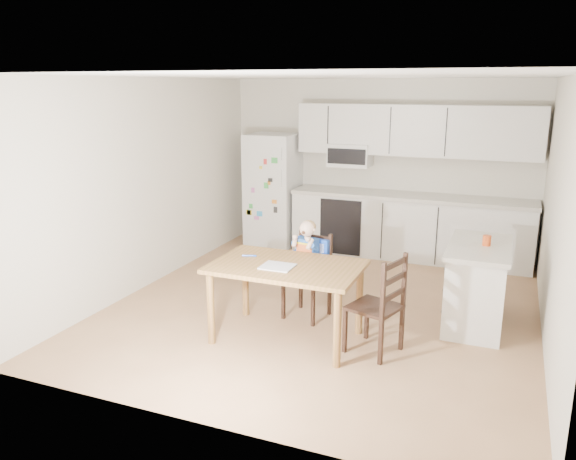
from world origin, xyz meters
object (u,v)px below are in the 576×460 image
Objects in this scene: red_cup at (487,240)px; chair_booster at (309,259)px; dining_table at (287,275)px; refrigerator at (273,190)px; chair_side at (384,299)px; kitchen_island at (477,285)px.

red_cup is 0.10× the size of chair_booster.
red_cup reaches higher than dining_table.
chair_side is at bearing -51.77° from refrigerator.
kitchen_island is 1.74m from chair_booster.
chair_booster is (1.47, -2.46, -0.21)m from refrigerator.
chair_side reaches higher than kitchen_island.
chair_booster is (-1.67, -0.44, 0.21)m from kitchen_island.
dining_table is at bearing -64.52° from refrigerator.
refrigerator is 1.61× the size of chair_booster.
red_cup is 0.07× the size of dining_table.
refrigerator is 3.41m from dining_table.
chair_booster is at bearing -165.29° from red_cup.
red_cup is at bearing 31.58° from dining_table.
chair_booster is (0.01, 0.61, -0.02)m from dining_table.
refrigerator reaches higher than dining_table.
refrigerator reaches higher than chair_side.
chair_side is (0.93, -0.59, -0.10)m from chair_booster.
kitchen_island is 1.09× the size of chair_booster.
red_cup reaches higher than kitchen_island.
refrigerator is 3.76m from kitchen_island.
kitchen_island is 2.00m from dining_table.
chair_booster is at bearing -59.10° from refrigerator.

